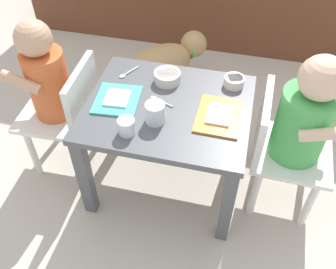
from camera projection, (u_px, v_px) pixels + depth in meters
ground_plane at (168, 178)px, 1.64m from camera, size 7.00×7.00×0.00m
dining_table at (168, 121)px, 1.39m from camera, size 0.59×0.50×0.42m
seated_child_left at (52, 85)px, 1.42m from camera, size 0.29×0.29×0.69m
seated_child_right at (300, 122)px, 1.27m from camera, size 0.29×0.29×0.69m
dog at (165, 61)px, 1.92m from camera, size 0.41×0.41×0.31m
food_tray_left at (117, 99)px, 1.36m from camera, size 0.17×0.19×0.02m
food_tray_right at (219, 116)px, 1.30m from camera, size 0.15×0.20×0.02m
water_cup_left at (155, 114)px, 1.26m from camera, size 0.07×0.07×0.07m
water_cup_right at (127, 127)px, 1.23m from camera, size 0.06×0.06×0.06m
cereal_bowl_left_side at (167, 77)px, 1.42m from camera, size 0.10×0.10×0.04m
veggie_bowl_far at (234, 81)px, 1.41m from camera, size 0.08×0.08×0.04m
spoon_by_left_tray at (127, 73)px, 1.47m from camera, size 0.06×0.09×0.01m
spoon_by_right_tray at (159, 100)px, 1.36m from camera, size 0.10×0.05×0.01m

